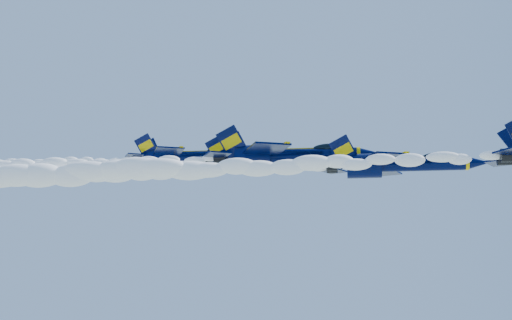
# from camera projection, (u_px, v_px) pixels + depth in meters

# --- Properties ---
(smoke_trail_jet_lead) EXTENTS (49.78, 2.55, 2.30)m
(smoke_trail_jet_lead) POSITION_uv_depth(u_px,v_px,m) (217.00, 168.00, 64.57)
(smoke_trail_jet_lead) COLOR white
(jet_second) EXTENTS (17.13, 14.05, 6.36)m
(jet_second) POSITION_uv_depth(u_px,v_px,m) (397.00, 164.00, 75.70)
(jet_second) COLOR black
(smoke_trail_jet_second) EXTENTS (49.78, 2.32, 2.09)m
(smoke_trail_jet_second) POSITION_uv_depth(u_px,v_px,m) (105.00, 176.00, 79.79)
(smoke_trail_jet_second) COLOR white
(jet_third) EXTENTS (18.83, 15.45, 7.00)m
(jet_third) POSITION_uv_depth(u_px,v_px,m) (287.00, 156.00, 79.88)
(jet_third) COLOR black
(smoke_trail_jet_third) EXTENTS (49.78, 2.55, 2.30)m
(smoke_trail_jet_third) POSITION_uv_depth(u_px,v_px,m) (9.00, 167.00, 84.06)
(smoke_trail_jet_third) COLOR white
(jet_fourth) EXTENTS (15.77, 12.93, 5.86)m
(jet_fourth) POSITION_uv_depth(u_px,v_px,m) (258.00, 159.00, 89.57)
(jet_fourth) COLOR black
(smoke_trail_jet_fourth) EXTENTS (49.78, 2.14, 1.92)m
(smoke_trail_jet_fourth) POSITION_uv_depth(u_px,v_px,m) (20.00, 169.00, 93.59)
(smoke_trail_jet_fourth) COLOR white
(jet_fifth) EXTENTS (17.72, 14.53, 6.58)m
(jet_fifth) POSITION_uv_depth(u_px,v_px,m) (187.00, 156.00, 100.28)
(jet_fifth) COLOR black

